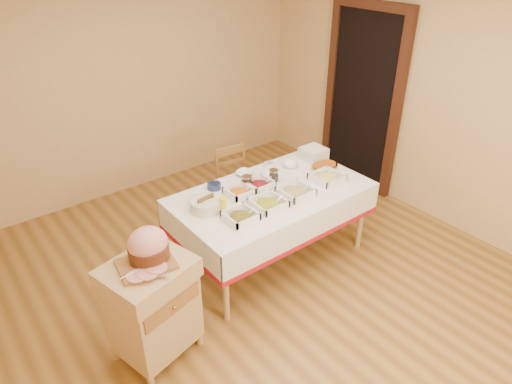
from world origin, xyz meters
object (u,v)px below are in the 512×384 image
dining_table (271,206)px  ham_on_board (148,248)px  dining_chair (236,185)px  mustard_bottle (223,204)px  plate_stack (313,154)px  preserve_jar_left (247,182)px  butcher_cart (152,305)px  bread_basket (206,205)px  preserve_jar_right (274,176)px  brass_platter (325,166)px

dining_table → ham_on_board: size_ratio=4.56×
dining_chair → mustard_bottle: (-0.69, -0.79, 0.40)m
dining_table → plate_stack: plate_stack is taller
dining_chair → ham_on_board: (-1.53, -1.11, 0.52)m
preserve_jar_left → butcher_cart: bearing=-156.3°
dining_chair → bread_basket: 1.10m
butcher_cart → preserve_jar_left: (1.29, 0.57, 0.34)m
preserve_jar_left → plate_stack: bearing=3.7°
preserve_jar_right → brass_platter: 0.59m
butcher_cart → brass_platter: bearing=10.8°
dining_table → butcher_cart: (-1.43, -0.37, -0.12)m
dining_chair → preserve_jar_left: 0.75m
dining_chair → ham_on_board: size_ratio=2.12×
brass_platter → plate_stack: bearing=77.3°
dining_chair → plate_stack: plate_stack is taller
preserve_jar_right → brass_platter: bearing=-10.4°
dining_chair → mustard_bottle: mustard_bottle is taller
bread_basket → brass_platter: bearing=-2.5°
mustard_bottle → plate_stack: 1.36m
dining_table → dining_chair: 0.80m
ham_on_board → mustard_bottle: bearing=20.8°
bread_basket → mustard_bottle: bearing=-51.7°
bread_basket → brass_platter: size_ratio=0.90×
bread_basket → dining_chair: bearing=40.4°
mustard_bottle → bread_basket: bearing=128.3°
dining_chair → bread_basket: bearing=-139.6°
preserve_jar_left → brass_platter: preserve_jar_left is taller
preserve_jar_left → dining_chair: bearing=64.1°
preserve_jar_left → dining_table: bearing=-55.6°
plate_stack → brass_platter: size_ratio=0.75×
butcher_cart → brass_platter: (2.16, 0.41, 0.30)m
butcher_cart → dining_chair: bearing=36.0°
ham_on_board → preserve_jar_left: size_ratio=3.26×
ham_on_board → preserve_jar_right: (1.54, 0.49, -0.14)m
butcher_cart → mustard_bottle: bearing=21.7°
brass_platter → bread_basket: bearing=177.5°
plate_stack → preserve_jar_right: bearing=-170.3°
preserve_jar_left → preserve_jar_right: preserve_jar_left is taller
preserve_jar_right → bread_basket: bread_basket is taller
preserve_jar_right → mustard_bottle: size_ratio=0.66×
butcher_cart → ham_on_board: bearing=38.1°
preserve_jar_right → mustard_bottle: mustard_bottle is taller
mustard_bottle → plate_stack: size_ratio=0.76×
dining_chair → bread_basket: (-0.79, -0.67, 0.38)m
butcher_cart → dining_chair: size_ratio=1.00×
dining_chair → preserve_jar_left: bearing=-115.9°
ham_on_board → preserve_jar_left: (1.25, 0.54, -0.14)m
ham_on_board → mustard_bottle: size_ratio=2.27×
ham_on_board → preserve_jar_right: 1.62m
preserve_jar_right → brass_platter: preserve_jar_right is taller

